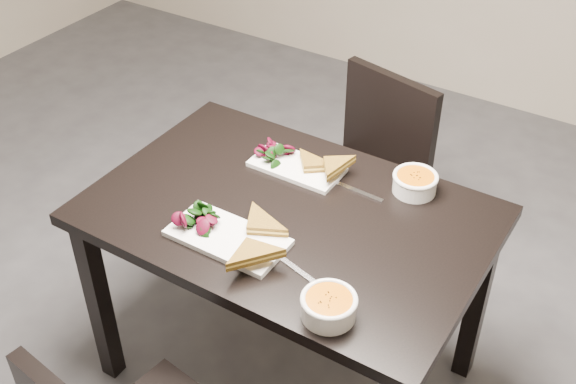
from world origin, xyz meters
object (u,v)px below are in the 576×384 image
(chair_far, at_px, (368,168))
(plate_near, at_px, (228,238))
(table, at_px, (288,235))
(soup_bowl_far, at_px, (415,182))
(plate_far, at_px, (297,167))
(soup_bowl_near, at_px, (329,305))

(chair_far, distance_m, plate_near, 0.92)
(table, bearing_deg, chair_far, 94.23)
(chair_far, bearing_deg, table, -72.62)
(soup_bowl_far, bearing_deg, plate_near, -125.65)
(chair_far, bearing_deg, plate_far, -81.95)
(soup_bowl_near, relative_size, plate_far, 0.49)
(table, height_order, plate_near, plate_near)
(chair_far, xyz_separation_m, soup_bowl_near, (0.36, -0.98, 0.30))
(plate_far, distance_m, soup_bowl_far, 0.39)
(chair_far, relative_size, plate_near, 2.45)
(plate_near, relative_size, soup_bowl_far, 2.43)
(chair_far, height_order, plate_near, chair_far)
(plate_near, xyz_separation_m, soup_bowl_near, (0.39, -0.10, 0.03))
(soup_bowl_near, bearing_deg, plate_far, 128.69)
(chair_far, relative_size, soup_bowl_far, 5.97)
(chair_far, xyz_separation_m, soup_bowl_far, (0.33, -0.38, 0.30))
(chair_far, distance_m, soup_bowl_near, 1.09)
(chair_far, height_order, plate_far, chair_far)
(soup_bowl_near, distance_m, soup_bowl_far, 0.60)
(table, xyz_separation_m, chair_far, (-0.05, 0.67, -0.17))
(plate_near, xyz_separation_m, plate_far, (-0.02, 0.41, -0.00))
(table, height_order, soup_bowl_far, soup_bowl_far)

